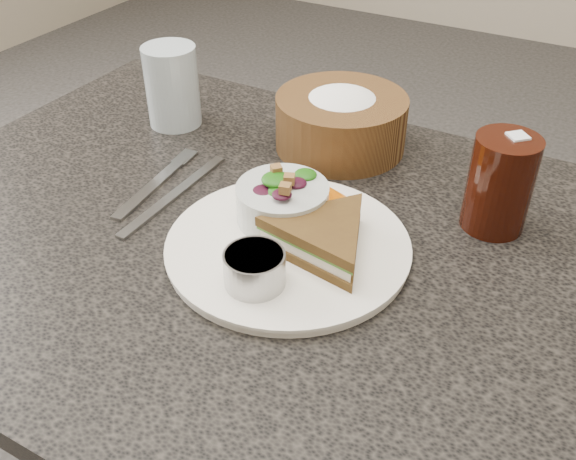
% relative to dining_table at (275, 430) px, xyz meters
% --- Properties ---
extents(dining_table, '(1.00, 0.70, 0.75)m').
position_rel_dining_table_xyz_m(dining_table, '(0.00, 0.00, 0.00)').
color(dining_table, black).
rests_on(dining_table, floor).
extents(dinner_plate, '(0.28, 0.28, 0.01)m').
position_rel_dining_table_xyz_m(dinner_plate, '(0.03, -0.02, 0.38)').
color(dinner_plate, white).
rests_on(dinner_plate, dining_table).
extents(sandwich, '(0.17, 0.17, 0.04)m').
position_rel_dining_table_xyz_m(sandwich, '(0.07, -0.01, 0.41)').
color(sandwich, '#483214').
rests_on(sandwich, dinner_plate).
extents(salad_bowl, '(0.14, 0.14, 0.06)m').
position_rel_dining_table_xyz_m(salad_bowl, '(0.00, 0.02, 0.42)').
color(salad_bowl, '#B8C0BC').
rests_on(salad_bowl, dinner_plate).
extents(dressing_ramekin, '(0.08, 0.08, 0.04)m').
position_rel_dining_table_xyz_m(dressing_ramekin, '(0.04, -0.10, 0.41)').
color(dressing_ramekin, '#989898').
rests_on(dressing_ramekin, dinner_plate).
extents(orange_wedge, '(0.10, 0.10, 0.03)m').
position_rel_dining_table_xyz_m(orange_wedge, '(0.03, 0.07, 0.40)').
color(orange_wedge, '#FF6F05').
rests_on(orange_wedge, dinner_plate).
extents(fork, '(0.03, 0.16, 0.00)m').
position_rel_dining_table_xyz_m(fork, '(-0.19, 0.01, 0.38)').
color(fork, gray).
rests_on(fork, dining_table).
extents(knife, '(0.01, 0.21, 0.00)m').
position_rel_dining_table_xyz_m(knife, '(-0.15, 0.01, 0.38)').
color(knife, '#959697').
rests_on(knife, dining_table).
extents(bread_basket, '(0.24, 0.24, 0.11)m').
position_rel_dining_table_xyz_m(bread_basket, '(-0.02, 0.23, 0.43)').
color(bread_basket, brown).
rests_on(bread_basket, dining_table).
extents(cola_glass, '(0.08, 0.08, 0.13)m').
position_rel_dining_table_xyz_m(cola_glass, '(0.22, 0.15, 0.44)').
color(cola_glass, black).
rests_on(cola_glass, dining_table).
extents(water_glass, '(0.08, 0.08, 0.12)m').
position_rel_dining_table_xyz_m(water_glass, '(-0.27, 0.18, 0.44)').
color(water_glass, '#A8B7BF').
rests_on(water_glass, dining_table).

